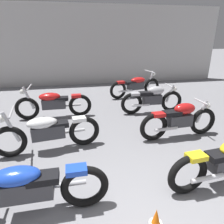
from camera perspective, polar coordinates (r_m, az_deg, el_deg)
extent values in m
cube|color=#BCBAB7|center=(10.14, -6.48, 17.94)|extent=(13.04, 0.24, 3.60)
torus|color=black|center=(3.03, -7.58, -20.10)|extent=(0.67, 0.11, 0.67)
cube|color=#38383D|center=(3.04, -22.75, -19.25)|extent=(0.66, 0.24, 0.28)
ellipsoid|color=blue|center=(2.93, -25.35, -15.91)|extent=(0.60, 0.32, 0.22)
cube|color=black|center=(2.91, -18.73, -17.08)|extent=(0.40, 0.24, 0.10)
cube|color=blue|center=(2.84, -9.96, -15.69)|extent=(0.28, 0.20, 0.08)
cylinder|color=silver|center=(3.15, -12.55, -19.16)|extent=(0.55, 0.07, 0.07)
torus|color=black|center=(4.52, -26.86, -7.50)|extent=(0.68, 0.19, 0.67)
torus|color=black|center=(4.51, -7.73, -5.34)|extent=(0.68, 0.19, 0.67)
cylinder|color=silver|center=(4.38, -26.49, -3.82)|extent=(0.28, 0.10, 0.66)
cube|color=#38383D|center=(4.41, -17.43, -5.35)|extent=(0.68, 0.32, 0.28)
ellipsoid|color=white|center=(4.32, -19.07, -2.88)|extent=(0.64, 0.39, 0.22)
cube|color=black|center=(4.35, -14.75, -3.37)|extent=(0.43, 0.29, 0.10)
cube|color=white|center=(4.37, -9.21, -1.98)|extent=(0.30, 0.23, 0.08)
cylinder|color=silver|center=(4.26, -26.36, 0.06)|extent=(0.12, 0.68, 0.04)
sphere|color=white|center=(4.34, -28.70, -1.72)|extent=(0.14, 0.14, 0.14)
cylinder|color=silver|center=(4.60, -11.11, -5.27)|extent=(0.55, 0.14, 0.07)
torus|color=black|center=(6.27, -22.71, 0.87)|extent=(0.67, 0.11, 0.67)
torus|color=black|center=(6.13, -8.91, 1.86)|extent=(0.67, 0.11, 0.67)
cylinder|color=silver|center=(6.17, -22.38, 3.63)|extent=(0.27, 0.07, 0.66)
cube|color=#38383D|center=(6.13, -15.98, 2.25)|extent=(0.66, 0.24, 0.28)
ellipsoid|color=red|center=(6.07, -17.13, 4.15)|extent=(0.60, 0.32, 0.22)
cube|color=black|center=(6.07, -14.05, 3.65)|extent=(0.40, 0.24, 0.10)
cube|color=red|center=(6.04, -10.02, 4.48)|extent=(0.28, 0.20, 0.08)
cylinder|color=silver|center=(6.08, -22.23, 6.46)|extent=(0.04, 0.68, 0.04)
sphere|color=white|center=(6.15, -23.91, 5.21)|extent=(0.14, 0.14, 0.14)
cylinder|color=silver|center=(6.26, -11.24, 1.91)|extent=(0.55, 0.07, 0.07)
torus|color=black|center=(3.41, 20.45, -16.13)|extent=(0.68, 0.17, 0.67)
cube|color=black|center=(3.60, 27.90, -10.73)|extent=(0.42, 0.27, 0.10)
cube|color=yellow|center=(3.30, 22.55, -11.48)|extent=(0.30, 0.22, 0.08)
cylinder|color=silver|center=(3.49, 25.16, -16.42)|extent=(0.55, 0.12, 0.07)
torus|color=black|center=(5.42, 24.08, -2.41)|extent=(0.68, 0.15, 0.67)
torus|color=black|center=(4.75, 11.60, -4.17)|extent=(0.68, 0.15, 0.67)
cylinder|color=silver|center=(5.28, 23.81, 0.09)|extent=(0.25, 0.08, 0.56)
cube|color=#38383D|center=(5.02, 18.39, -2.21)|extent=(0.59, 0.27, 0.28)
ellipsoid|color=red|center=(4.97, 19.73, 0.89)|extent=(0.54, 0.31, 0.26)
cube|color=black|center=(4.83, 16.45, -0.31)|extent=(0.41, 0.26, 0.10)
cube|color=red|center=(4.67, 12.97, -0.69)|extent=(0.29, 0.22, 0.08)
cylinder|color=silver|center=(5.17, 23.70, 2.72)|extent=(0.06, 0.48, 0.04)
sphere|color=white|center=(5.33, 25.22, 1.63)|extent=(0.14, 0.14, 0.14)
cylinder|color=silver|center=(4.76, 14.97, -4.65)|extent=(0.55, 0.10, 0.07)
torus|color=black|center=(6.69, 16.33, 2.88)|extent=(0.67, 0.12, 0.67)
torus|color=black|center=(6.23, 5.52, 2.33)|extent=(0.67, 0.12, 0.67)
cylinder|color=silver|center=(6.58, 15.93, 5.00)|extent=(0.24, 0.07, 0.56)
cube|color=#38383D|center=(6.40, 11.18, 3.48)|extent=(0.58, 0.25, 0.28)
ellipsoid|color=#B7B7BC|center=(6.36, 12.20, 5.92)|extent=(0.53, 0.29, 0.26)
cube|color=black|center=(6.27, 9.42, 5.13)|extent=(0.40, 0.25, 0.10)
cube|color=#B7B7BC|center=(6.17, 6.52, 5.02)|extent=(0.28, 0.21, 0.08)
cylinder|color=silver|center=(6.49, 15.68, 7.19)|extent=(0.05, 0.48, 0.04)
sphere|color=white|center=(6.61, 17.15, 6.20)|extent=(0.14, 0.14, 0.14)
cylinder|color=silver|center=(6.19, 8.07, 1.90)|extent=(0.55, 0.08, 0.07)
torus|color=black|center=(8.46, 11.04, 7.04)|extent=(0.68, 0.25, 0.67)
torus|color=black|center=(7.73, 1.71, 6.12)|extent=(0.68, 0.25, 0.67)
cylinder|color=silver|center=(8.34, 10.73, 9.06)|extent=(0.28, 0.13, 0.66)
cube|color=#38383D|center=(8.04, 6.61, 7.31)|extent=(0.70, 0.37, 0.28)
ellipsoid|color=red|center=(8.04, 7.30, 8.89)|extent=(0.65, 0.44, 0.22)
cube|color=black|center=(7.90, 5.25, 8.17)|extent=(0.44, 0.32, 0.10)
cube|color=red|center=(7.70, 2.42, 8.35)|extent=(0.32, 0.25, 0.08)
cylinder|color=silver|center=(8.25, 10.52, 11.14)|extent=(0.18, 0.67, 0.04)
sphere|color=white|center=(8.39, 11.62, 10.39)|extent=(0.14, 0.14, 0.14)
cylinder|color=silver|center=(7.73, 3.81, 5.92)|extent=(0.55, 0.18, 0.07)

